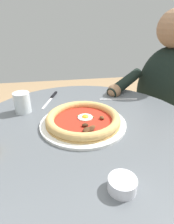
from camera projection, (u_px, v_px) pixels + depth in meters
dining_table at (84, 161)px, 0.79m from camera, size 0.89×0.89×0.76m
pizza_on_plate at (82, 120)px, 0.70m from camera, size 0.32×0.32×0.04m
water_glass at (22, 104)px, 0.79m from camera, size 0.07×0.07×0.09m
steak_knife at (52, 97)px, 0.94m from camera, size 0.20×0.07×0.01m
ramekin_capers at (122, 184)px, 0.43m from camera, size 0.07×0.07×0.03m
fork_utensil at (118, 99)px, 0.92m from camera, size 0.04×0.18×0.00m
diner_person at (157, 124)px, 1.19m from camera, size 0.44×0.58×1.16m
cafe_chair_diner at (169, 115)px, 1.27m from camera, size 0.54×0.54×0.88m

